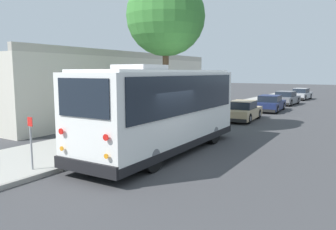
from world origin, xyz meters
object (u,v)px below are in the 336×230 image
street_tree (167,11)px  sign_post_far (70,142)px  parked_sedan_navy (270,104)px  parked_sedan_gray (286,98)px  parked_sedan_silver (301,94)px  sign_post_near (31,143)px  parked_sedan_tan (243,111)px  shuttle_bus (163,106)px  fire_hydrant (201,115)px

street_tree → sign_post_far: (-7.21, -0.62, -5.53)m
parked_sedan_navy → parked_sedan_gray: parked_sedan_gray is taller
parked_sedan_silver → sign_post_far: (-32.36, 1.66, 0.15)m
parked_sedan_navy → sign_post_near: sign_post_near is taller
parked_sedan_gray → parked_sedan_silver: parked_sedan_gray is taller
parked_sedan_tan → parked_sedan_gray: (12.22, 0.02, 0.01)m
shuttle_bus → parked_sedan_gray: size_ratio=1.98×
parked_sedan_silver → sign_post_far: 32.41m
parked_sedan_tan → fire_hydrant: parked_sedan_tan is taller
parked_sedan_silver → shuttle_bus: bearing=-176.7°
sign_post_far → sign_post_near: bearing=180.0°
shuttle_bus → sign_post_near: shuttle_bus is taller
fire_hydrant → parked_sedan_silver: bearing=-4.3°
shuttle_bus → fire_hydrant: shuttle_bus is taller
parked_sedan_gray → parked_sedan_silver: 7.12m
sign_post_near → fire_hydrant: 11.62m
parked_sedan_silver → street_tree: size_ratio=0.51×
street_tree → sign_post_near: bearing=-176.0°
shuttle_bus → parked_sedan_silver: size_ratio=1.99×
parked_sedan_tan → parked_sedan_navy: parked_sedan_tan is taller
parked_sedan_navy → sign_post_far: size_ratio=3.87×
parked_sedan_gray → sign_post_far: bearing=178.9°
parked_sedan_gray → sign_post_near: 26.82m
parked_sedan_tan → parked_sedan_gray: 12.22m
shuttle_bus → parked_sedan_tan: shuttle_bus is taller
shuttle_bus → street_tree: size_ratio=1.02×
shuttle_bus → sign_post_far: size_ratio=7.23×
fire_hydrant → street_tree: bearing=167.9°
parked_sedan_tan → parked_sedan_gray: size_ratio=0.99×
parked_sedan_gray → parked_sedan_tan: bearing=-177.4°
shuttle_bus → sign_post_near: (-4.53, 1.90, -0.83)m
sign_post_near → fire_hydrant: bearing=0.0°
parked_sedan_gray → parked_sedan_silver: size_ratio=1.00×
parked_sedan_navy → sign_post_far: sign_post_far is taller
parked_sedan_tan → sign_post_near: (-14.55, 1.60, 0.40)m
parked_sedan_tan → street_tree: bearing=155.0°
shuttle_bus → parked_sedan_gray: 22.27m
fire_hydrant → parked_sedan_gray: bearing=-5.9°
shuttle_bus → sign_post_far: (-3.00, 1.90, -1.07)m
street_tree → fire_hydrant: street_tree is taller
parked_sedan_tan → shuttle_bus: bearing=177.6°
shuttle_bus → fire_hydrant: bearing=13.6°
parked_sedan_silver → fire_hydrant: size_ratio=5.40×
parked_sedan_silver → parked_sedan_tan: bearing=-177.3°
parked_sedan_gray → fire_hydrant: (-15.15, 1.58, -0.05)m
sign_post_near → sign_post_far: bearing=0.0°
parked_sedan_navy → parked_sedan_silver: size_ratio=1.06×
parked_sedan_gray → fire_hydrant: bearing=176.6°
parked_sedan_navy → sign_post_far: bearing=171.4°
fire_hydrant → sign_post_near: bearing=-180.0°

